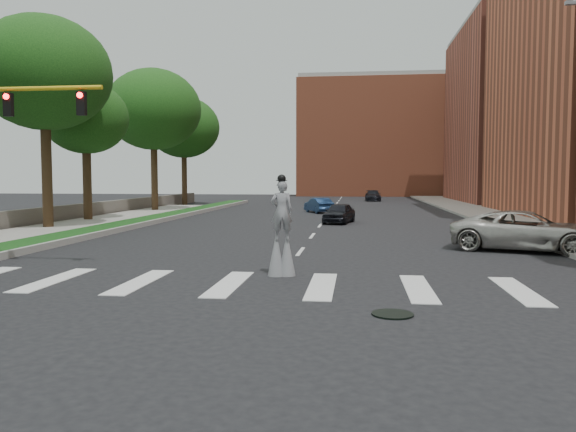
{
  "coord_description": "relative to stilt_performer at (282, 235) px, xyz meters",
  "views": [
    {
      "loc": [
        2.21,
        -14.08,
        2.97
      ],
      "look_at": [
        -0.01,
        4.0,
        1.7
      ],
      "focal_mm": 35.0,
      "sensor_mm": 36.0,
      "label": 1
    }
  ],
  "objects": [
    {
      "name": "sidewalk_right",
      "position": [
        12.51,
        22.5,
        -1.13
      ],
      "size": [
        5.0,
        90.0,
        0.18
      ],
      "primitive_type": "cube",
      "color": "gray",
      "rests_on": "ground"
    },
    {
      "name": "suv_crossing",
      "position": [
        9.01,
        6.76,
        -0.41
      ],
      "size": [
        6.39,
        4.5,
        1.62
      ],
      "primitive_type": "imported",
      "rotation": [
        0.0,
        0.0,
        1.22
      ],
      "color": "#B7B4AD",
      "rests_on": "ground"
    },
    {
      "name": "car_mid",
      "position": [
        -0.92,
        29.86,
        -0.6
      ],
      "size": [
        2.78,
        3.96,
        1.24
      ],
      "primitive_type": "imported",
      "rotation": [
        0.0,
        0.0,
        3.58
      ],
      "color": "navy",
      "rests_on": "ground"
    },
    {
      "name": "building_backdrop",
      "position": [
        6.01,
        75.5,
        7.78
      ],
      "size": [
        26.0,
        14.0,
        18.0
      ],
      "primitive_type": "cube",
      "color": "#C15D3C",
      "rests_on": "ground"
    },
    {
      "name": "manhole",
      "position": [
        3.01,
        -4.5,
        -1.2
      ],
      "size": [
        0.9,
        0.9,
        0.04
      ],
      "primitive_type": "cylinder",
      "color": "black",
      "rests_on": "ground"
    },
    {
      "name": "building_far",
      "position": [
        22.01,
        51.5,
        8.78
      ],
      "size": [
        16.0,
        22.0,
        20.0
      ],
      "primitive_type": "cube",
      "color": "#AA523E",
      "rests_on": "ground"
    },
    {
      "name": "stilt_performer",
      "position": [
        0.0,
        0.0,
        0.0
      ],
      "size": [
        0.84,
        0.57,
        3.05
      ],
      "rotation": [
        0.0,
        0.0,
        3.31
      ],
      "color": "#352415",
      "rests_on": "ground"
    },
    {
      "name": "car_near",
      "position": [
        1.11,
        19.56,
        -0.57
      ],
      "size": [
        2.28,
        4.06,
        1.31
      ],
      "primitive_type": "imported",
      "rotation": [
        0.0,
        0.0,
        -0.2
      ],
      "color": "black",
      "rests_on": "ground"
    },
    {
      "name": "stone_wall",
      "position": [
        -16.99,
        19.5,
        -0.67
      ],
      "size": [
        0.5,
        56.0,
        1.1
      ],
      "primitive_type": "cube",
      "color": "#5C564F",
      "rests_on": "ground"
    },
    {
      "name": "tree_4",
      "position": [
        -14.86,
        29.41,
        7.4
      ],
      "size": [
        8.01,
        8.01,
        12.06
      ],
      "color": "#352415",
      "rests_on": "ground"
    },
    {
      "name": "median_curb",
      "position": [
        -10.44,
        17.5,
        -1.08
      ],
      "size": [
        0.2,
        60.0,
        0.28
      ],
      "primitive_type": "cube",
      "color": "#999994",
      "rests_on": "ground"
    },
    {
      "name": "grass_median",
      "position": [
        -11.49,
        17.5,
        -1.1
      ],
      "size": [
        2.0,
        60.0,
        0.25
      ],
      "primitive_type": "cube",
      "color": "#113D12",
      "rests_on": "ground"
    },
    {
      "name": "ground_plane",
      "position": [
        0.01,
        -2.5,
        -1.22
      ],
      "size": [
        160.0,
        160.0,
        0.0
      ],
      "primitive_type": "plane",
      "color": "black",
      "rests_on": "ground"
    },
    {
      "name": "tree_3",
      "position": [
        -15.43,
        18.54,
        5.57
      ],
      "size": [
        5.54,
        5.54,
        9.19
      ],
      "color": "#352415",
      "rests_on": "ground"
    },
    {
      "name": "tree_2",
      "position": [
        -14.96,
        12.9,
        7.43
      ],
      "size": [
        7.37,
        7.37,
        11.82
      ],
      "color": "#352415",
      "rests_on": "ground"
    },
    {
      "name": "car_far",
      "position": [
        4.21,
        53.52,
        -0.56
      ],
      "size": [
        1.92,
        4.58,
        1.32
      ],
      "primitive_type": "imported",
      "rotation": [
        0.0,
        0.0,
        0.02
      ],
      "color": "black",
      "rests_on": "ground"
    },
    {
      "name": "tree_5",
      "position": [
        -15.92,
        41.14,
        6.92
      ],
      "size": [
        7.52,
        7.52,
        11.36
      ],
      "color": "#352415",
      "rests_on": "ground"
    }
  ]
}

